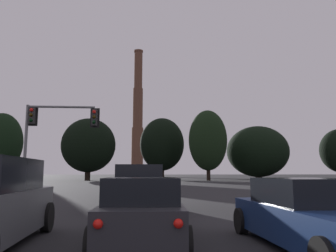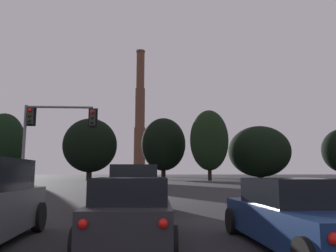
{
  "view_description": "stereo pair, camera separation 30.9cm",
  "coord_description": "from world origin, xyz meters",
  "px_view_note": "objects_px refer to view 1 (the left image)",
  "views": [
    {
      "loc": [
        -0.06,
        -0.35,
        1.54
      ],
      "look_at": [
        2.47,
        35.21,
        6.65
      ],
      "focal_mm": 35.0,
      "sensor_mm": 36.0,
      "label": 1
    },
    {
      "loc": [
        0.25,
        -0.37,
        1.54
      ],
      "look_at": [
        2.47,
        35.21,
        6.65
      ],
      "focal_mm": 35.0,
      "sensor_mm": 36.0,
      "label": 2
    }
  ],
  "objects_px": {
    "suv_center_lane_front": "(138,189)",
    "smokestack": "(138,125)",
    "hatchback_center_lane_second": "(142,212)",
    "sedan_right_lane_second": "(311,216)",
    "traffic_light_overhead_left": "(51,127)"
  },
  "relations": [
    {
      "from": "traffic_light_overhead_left",
      "to": "sedan_right_lane_second",
      "type": "bearing_deg",
      "value": -56.24
    },
    {
      "from": "sedan_right_lane_second",
      "to": "suv_center_lane_front",
      "type": "bearing_deg",
      "value": 116.15
    },
    {
      "from": "suv_center_lane_front",
      "to": "smokestack",
      "type": "bearing_deg",
      "value": 89.17
    },
    {
      "from": "hatchback_center_lane_second",
      "to": "smokestack",
      "type": "xyz_separation_m",
      "value": [
        -3.25,
        137.33,
        21.79
      ]
    },
    {
      "from": "smokestack",
      "to": "hatchback_center_lane_second",
      "type": "bearing_deg",
      "value": -88.64
    },
    {
      "from": "sedan_right_lane_second",
      "to": "smokestack",
      "type": "height_order",
      "value": "smokestack"
    },
    {
      "from": "traffic_light_overhead_left",
      "to": "hatchback_center_lane_second",
      "type": "bearing_deg",
      "value": -65.79
    },
    {
      "from": "sedan_right_lane_second",
      "to": "traffic_light_overhead_left",
      "type": "distance_m",
      "value": 17.02
    },
    {
      "from": "suv_center_lane_front",
      "to": "smokestack",
      "type": "relative_size",
      "value": 0.09
    },
    {
      "from": "hatchback_center_lane_second",
      "to": "traffic_light_overhead_left",
      "type": "bearing_deg",
      "value": 115.91
    },
    {
      "from": "suv_center_lane_front",
      "to": "hatchback_center_lane_second",
      "type": "height_order",
      "value": "suv_center_lane_front"
    },
    {
      "from": "sedan_right_lane_second",
      "to": "traffic_light_overhead_left",
      "type": "bearing_deg",
      "value": 122.23
    },
    {
      "from": "sedan_right_lane_second",
      "to": "hatchback_center_lane_second",
      "type": "bearing_deg",
      "value": 162.69
    },
    {
      "from": "suv_center_lane_front",
      "to": "traffic_light_overhead_left",
      "type": "height_order",
      "value": "traffic_light_overhead_left"
    },
    {
      "from": "traffic_light_overhead_left",
      "to": "smokestack",
      "type": "height_order",
      "value": "smokestack"
    }
  ]
}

